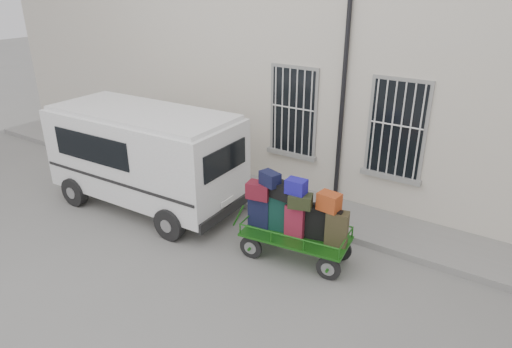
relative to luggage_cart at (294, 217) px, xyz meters
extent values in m
plane|color=slate|center=(-1.28, -0.13, -0.97)|extent=(80.00, 80.00, 0.00)
cube|color=beige|center=(-1.28, 5.37, 2.03)|extent=(24.00, 5.00, 6.00)
cylinder|color=black|center=(-0.33, 2.79, 1.83)|extent=(0.11, 0.11, 5.60)
cube|color=black|center=(-1.68, 2.85, 1.28)|extent=(1.20, 0.08, 2.20)
cube|color=gray|center=(-1.68, 2.83, 0.12)|extent=(1.45, 0.22, 0.12)
cube|color=black|center=(1.02, 2.85, 1.28)|extent=(1.20, 0.08, 2.20)
cube|color=gray|center=(1.02, 2.83, 0.12)|extent=(1.45, 0.22, 0.12)
cube|color=gray|center=(-1.28, 2.07, -0.89)|extent=(24.00, 1.70, 0.15)
cylinder|color=black|center=(-0.73, -0.50, -0.72)|extent=(0.50, 0.12, 0.50)
cylinder|color=gray|center=(-0.73, -0.50, -0.72)|extent=(0.28, 0.12, 0.27)
cylinder|color=black|center=(-0.83, 0.25, -0.72)|extent=(0.50, 0.12, 0.50)
cylinder|color=gray|center=(-0.83, 0.25, -0.72)|extent=(0.28, 0.12, 0.27)
cylinder|color=black|center=(0.94, -0.29, -0.72)|extent=(0.50, 0.12, 0.50)
cylinder|color=gray|center=(0.94, -0.29, -0.72)|extent=(0.28, 0.12, 0.27)
cylinder|color=black|center=(0.84, 0.46, -0.72)|extent=(0.50, 0.12, 0.50)
cylinder|color=gray|center=(0.84, 0.46, -0.72)|extent=(0.28, 0.12, 0.27)
cube|color=#1B5F15|center=(0.05, -0.02, -0.42)|extent=(2.29, 1.26, 0.05)
cylinder|color=#1B5F15|center=(-1.27, -0.19, -0.27)|extent=(0.29, 0.08, 0.56)
cube|color=black|center=(-0.78, -0.08, -0.06)|extent=(0.50, 0.27, 0.67)
cube|color=black|center=(-0.78, -0.08, 0.29)|extent=(0.21, 0.14, 0.03)
cube|color=#0D312A|center=(-0.38, 0.01, -0.01)|extent=(0.50, 0.34, 0.77)
cube|color=black|center=(-0.38, 0.01, 0.39)|extent=(0.20, 0.15, 0.03)
cube|color=maroon|center=(0.04, -0.02, -0.06)|extent=(0.42, 0.26, 0.68)
cube|color=black|center=(0.04, -0.02, 0.30)|extent=(0.18, 0.14, 0.03)
cube|color=black|center=(0.44, 0.15, -0.04)|extent=(0.48, 0.35, 0.71)
cube|color=black|center=(0.44, 0.15, 0.33)|extent=(0.19, 0.15, 0.03)
cube|color=#2E2B17|center=(0.88, 0.12, -0.04)|extent=(0.48, 0.37, 0.71)
cube|color=black|center=(0.88, 0.12, 0.32)|extent=(0.19, 0.16, 0.03)
cube|color=#5A1227|center=(-0.78, -0.13, 0.44)|extent=(0.54, 0.40, 0.34)
cube|color=black|center=(-0.27, -0.01, 0.53)|extent=(0.50, 0.37, 0.31)
cube|color=black|center=(0.16, -0.09, 0.45)|extent=(0.53, 0.44, 0.26)
cube|color=#9C461C|center=(0.68, 0.13, 0.49)|extent=(0.45, 0.34, 0.35)
cube|color=black|center=(-0.54, -0.10, 0.76)|extent=(0.48, 0.38, 0.28)
cube|color=navy|center=(0.05, -0.07, 0.72)|extent=(0.40, 0.30, 0.29)
cube|color=silver|center=(-4.32, 0.08, 0.45)|extent=(4.95, 2.29, 1.99)
cube|color=silver|center=(-4.32, 0.08, 1.49)|extent=(4.72, 2.11, 0.11)
cube|color=black|center=(-6.73, -0.01, 0.84)|extent=(0.27, 1.83, 0.84)
cube|color=black|center=(-4.94, -1.00, 0.78)|extent=(2.44, 0.14, 0.69)
cube|color=black|center=(-1.87, 0.17, 0.78)|extent=(0.10, 1.55, 0.61)
cube|color=black|center=(-1.88, 0.17, -0.49)|extent=(0.19, 2.05, 0.24)
cube|color=white|center=(-1.84, 0.17, -0.23)|extent=(0.05, 0.47, 0.13)
cylinder|color=black|center=(-5.88, -1.00, -0.59)|extent=(0.76, 0.27, 0.75)
cylinder|color=black|center=(-5.96, 1.04, -0.59)|extent=(0.76, 0.27, 0.75)
cylinder|color=black|center=(-2.67, -0.88, -0.59)|extent=(0.76, 0.27, 0.75)
cylinder|color=black|center=(-2.75, 1.16, -0.59)|extent=(0.76, 0.27, 0.75)
camera|label=1|loc=(3.88, -7.21, 4.47)|focal=32.00mm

